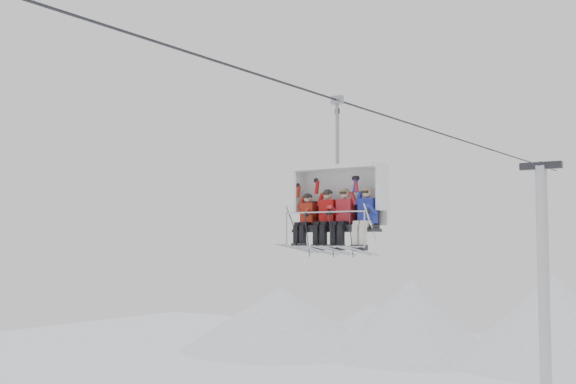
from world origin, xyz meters
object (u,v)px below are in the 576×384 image
Objects in this scene: skier_far_left at (306,218)px; skier_center_right at (344,216)px; lift_tower_right at (545,321)px; chairlift_carrier at (340,199)px; skier_far_right at (366,215)px; skier_center_left at (326,216)px.

skier_center_right is at bearing 0.50° from skier_far_left.
lift_tower_right is 20.36m from skier_center_right.
chairlift_carrier is 0.63m from skier_center_right.
chairlift_carrier is (0.00, -19.56, 4.93)m from lift_tower_right.
skier_center_right is 1.00× the size of skier_far_right.
skier_center_left is at bearing -128.26° from chairlift_carrier.
chairlift_carrier reaches higher than skier_center_left.
skier_center_right is (1.14, 0.01, 0.04)m from skier_far_left.
skier_center_left is 1.00× the size of skier_far_right.
chairlift_carrier is at bearing 51.74° from skier_center_left.
skier_center_left is at bearing 0.90° from skier_far_left.
chairlift_carrier reaches higher than skier_far_right.
skier_far_left is 1.14m from skier_center_right.
lift_tower_right is 7.91× the size of skier_far_right.
skier_center_right is (0.28, -19.87, 4.45)m from lift_tower_right.
lift_tower_right is 20.17m from chairlift_carrier.
skier_center_right is at bearing -89.20° from lift_tower_right.
lift_tower_right is 20.36m from skier_center_left.
chairlift_carrier is 1.05m from skier_far_left.
skier_far_left is at bearing -92.48° from lift_tower_right.
skier_center_right is at bearing 180.00° from skier_far_right.
lift_tower_right reaches higher than skier_far_right.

